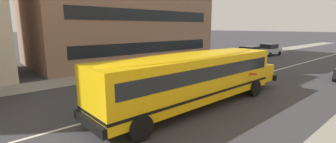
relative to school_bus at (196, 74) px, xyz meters
The scene contains 6 objects.
ground_plane 3.00m from the school_bus, 41.03° to the left, with size 400.00×400.00×0.00m, color #38383D.
sidewalk_far 10.25m from the school_bus, 79.25° to the left, with size 120.00×3.00×0.01m, color gray.
lane_centreline 3.00m from the school_bus, 41.03° to the left, with size 110.00×0.16×0.01m, color silver.
school_bus is the anchor object (origin of this frame).
parked_car_silver_end_of_row 24.82m from the school_bus, 17.43° to the left, with size 3.98×2.05×1.64m.
parked_car_dark_blue_by_entrance 19.15m from the school_bus, 21.73° to the left, with size 3.90×1.89×1.64m.
Camera 1 is at (-10.51, -9.30, 4.01)m, focal length 24.77 mm.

